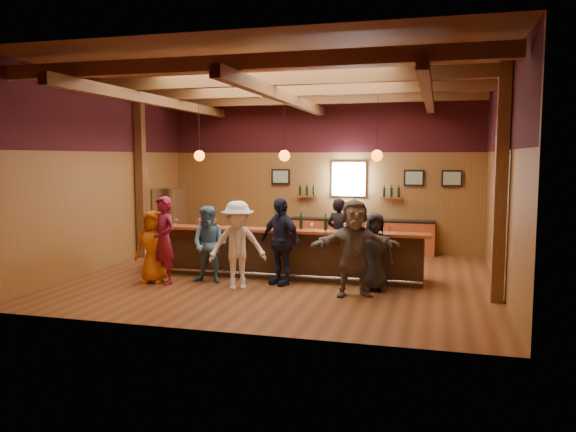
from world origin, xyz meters
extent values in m
plane|color=brown|center=(0.00, 0.00, 0.00)|extent=(9.00, 9.00, 0.00)
cube|color=brown|center=(0.00, 4.00, 2.25)|extent=(9.00, 0.04, 4.50)
cube|color=brown|center=(0.00, -4.00, 2.25)|extent=(9.00, 0.04, 4.50)
cube|color=brown|center=(-4.50, 0.00, 2.25)|extent=(0.04, 8.00, 4.50)
cube|color=brown|center=(4.50, 0.00, 2.25)|extent=(0.04, 8.00, 4.50)
cube|color=brown|center=(0.00, 0.00, 4.50)|extent=(9.00, 8.00, 0.04)
cube|color=#360E13|center=(0.00, 3.98, 3.65)|extent=(9.00, 0.01, 1.70)
cube|color=#360E13|center=(-4.48, 0.00, 3.65)|extent=(0.01, 8.00, 1.70)
cube|color=#360E13|center=(4.48, 0.00, 3.65)|extent=(0.01, 8.00, 1.70)
cube|color=#573318|center=(-4.35, 1.50, 2.25)|extent=(0.22, 0.22, 4.50)
cube|color=#573318|center=(4.35, -1.00, 2.25)|extent=(0.22, 0.22, 4.50)
cube|color=#573318|center=(0.00, -3.00, 4.20)|extent=(8.80, 0.20, 0.25)
cube|color=#573318|center=(0.00, -1.00, 4.20)|extent=(8.80, 0.20, 0.25)
cube|color=#573318|center=(0.00, 1.00, 4.20)|extent=(8.80, 0.20, 0.25)
cube|color=#573318|center=(0.00, 3.00, 4.20)|extent=(8.80, 0.20, 0.25)
cube|color=#573318|center=(-3.00, 0.00, 3.95)|extent=(0.18, 7.80, 0.22)
cube|color=#573318|center=(0.00, 0.00, 3.95)|extent=(0.18, 7.80, 0.22)
cube|color=#573318|center=(3.00, 0.00, 3.95)|extent=(0.18, 7.80, 0.22)
cube|color=black|center=(0.00, 0.00, 0.53)|extent=(6.00, 0.60, 1.05)
cube|color=#983A1B|center=(0.00, -0.18, 1.08)|extent=(6.30, 0.50, 0.06)
cube|color=black|center=(0.00, 0.38, 0.93)|extent=(6.00, 0.48, 0.05)
cube|color=black|center=(0.00, 0.38, 0.45)|extent=(6.00, 0.48, 0.90)
cube|color=silver|center=(2.00, 0.38, 0.88)|extent=(0.45, 0.40, 0.14)
cube|color=silver|center=(2.50, 0.38, 0.88)|extent=(0.45, 0.40, 0.14)
cylinder|color=silver|center=(0.00, -0.42, 0.15)|extent=(6.00, 0.06, 0.06)
cube|color=#983A1B|center=(1.20, 3.72, 0.45)|extent=(4.00, 0.50, 0.90)
cube|color=black|center=(1.20, 3.72, 0.93)|extent=(4.00, 0.52, 0.05)
cube|color=silver|center=(0.80, 3.95, 2.05)|extent=(0.95, 0.08, 0.95)
cube|color=white|center=(0.80, 3.90, 2.05)|extent=(0.78, 0.01, 0.78)
cube|color=black|center=(-1.20, 3.94, 2.10)|extent=(0.55, 0.04, 0.45)
cube|color=silver|center=(-1.20, 3.92, 2.10)|extent=(0.45, 0.01, 0.35)
cube|color=black|center=(2.60, 3.94, 2.10)|extent=(0.55, 0.04, 0.45)
cube|color=silver|center=(2.60, 3.92, 2.10)|extent=(0.45, 0.01, 0.35)
cube|color=black|center=(3.60, 3.94, 2.10)|extent=(0.55, 0.04, 0.45)
cube|color=silver|center=(3.60, 3.92, 2.10)|extent=(0.45, 0.01, 0.35)
cube|color=#983A1B|center=(-0.40, 3.88, 1.55)|extent=(0.60, 0.18, 0.04)
cylinder|color=black|center=(-0.60, 3.88, 1.70)|extent=(0.07, 0.07, 0.26)
cylinder|color=black|center=(-0.40, 3.88, 1.70)|extent=(0.07, 0.07, 0.26)
cylinder|color=black|center=(-0.20, 3.88, 1.70)|extent=(0.07, 0.07, 0.26)
cube|color=#983A1B|center=(2.00, 3.88, 1.55)|extent=(0.60, 0.18, 0.04)
cylinder|color=black|center=(1.80, 3.88, 1.70)|extent=(0.07, 0.07, 0.26)
cylinder|color=black|center=(2.00, 3.88, 1.70)|extent=(0.07, 0.07, 0.26)
cylinder|color=black|center=(2.20, 3.88, 1.70)|extent=(0.07, 0.07, 0.26)
cylinder|color=black|center=(-2.00, 0.00, 3.33)|extent=(0.01, 0.01, 1.25)
sphere|color=orange|center=(-2.00, 0.00, 2.70)|extent=(0.24, 0.24, 0.24)
cylinder|color=black|center=(0.00, 0.00, 3.33)|extent=(0.01, 0.01, 1.25)
sphere|color=orange|center=(0.00, 0.00, 2.70)|extent=(0.24, 0.24, 0.24)
cylinder|color=black|center=(2.00, 0.00, 3.33)|extent=(0.01, 0.01, 1.25)
sphere|color=orange|center=(2.00, 0.00, 2.70)|extent=(0.24, 0.24, 0.24)
cube|color=silver|center=(-4.10, 2.60, 0.90)|extent=(0.70, 0.70, 1.80)
imported|color=orange|center=(-2.59, -1.17, 0.77)|extent=(0.81, 0.59, 1.54)
imported|color=maroon|center=(-2.31, -1.21, 0.93)|extent=(0.80, 0.70, 1.85)
imported|color=teal|center=(-1.40, -0.89, 0.82)|extent=(0.80, 0.63, 1.65)
imported|color=white|center=(-0.64, -1.24, 0.90)|extent=(1.33, 1.09, 1.79)
imported|color=#181A30|center=(0.09, -0.65, 0.92)|extent=(1.16, 0.90, 1.83)
imported|color=#655851|center=(1.73, -1.23, 0.94)|extent=(1.83, 1.10, 1.88)
imported|color=#242427|center=(2.05, -0.66, 0.79)|extent=(0.88, 0.71, 1.57)
imported|color=black|center=(1.03, 1.04, 0.86)|extent=(0.73, 0.61, 1.73)
cylinder|color=brown|center=(-0.04, -0.18, 1.24)|extent=(0.24, 0.24, 0.26)
cylinder|color=black|center=(0.38, -0.02, 1.24)|extent=(0.08, 0.08, 0.26)
cylinder|color=black|center=(0.38, -0.02, 1.41)|extent=(0.03, 0.03, 0.09)
cylinder|color=black|center=(0.94, -0.10, 1.24)|extent=(0.08, 0.08, 0.26)
cylinder|color=black|center=(0.94, -0.10, 1.42)|extent=(0.03, 0.03, 0.09)
cylinder|color=silver|center=(-2.50, -0.19, 1.11)|extent=(0.06, 0.06, 0.01)
cylinder|color=silver|center=(-2.50, -0.19, 1.16)|extent=(0.01, 0.01, 0.09)
sphere|color=silver|center=(-2.50, -0.19, 1.23)|extent=(0.07, 0.07, 0.07)
cylinder|color=silver|center=(-1.97, -0.12, 1.11)|extent=(0.07, 0.07, 0.01)
cylinder|color=silver|center=(-1.97, -0.12, 1.17)|extent=(0.01, 0.01, 0.10)
sphere|color=silver|center=(-1.97, -0.12, 1.25)|extent=(0.08, 0.08, 0.08)
cylinder|color=silver|center=(-1.56, -0.21, 1.11)|extent=(0.08, 0.08, 0.01)
cylinder|color=silver|center=(-1.56, -0.21, 1.17)|extent=(0.01, 0.01, 0.11)
sphere|color=silver|center=(-1.56, -0.21, 1.27)|extent=(0.09, 0.09, 0.09)
cylinder|color=silver|center=(-1.01, -0.21, 1.11)|extent=(0.08, 0.08, 0.01)
cylinder|color=silver|center=(-1.01, -0.21, 1.17)|extent=(0.01, 0.01, 0.11)
sphere|color=silver|center=(-1.01, -0.21, 1.26)|extent=(0.09, 0.09, 0.09)
cylinder|color=silver|center=(-0.29, -0.14, 1.11)|extent=(0.07, 0.07, 0.01)
cylinder|color=silver|center=(-0.29, -0.14, 1.16)|extent=(0.01, 0.01, 0.09)
sphere|color=silver|center=(-0.29, -0.14, 1.24)|extent=(0.08, 0.08, 0.08)
cylinder|color=silver|center=(0.67, -0.20, 1.11)|extent=(0.07, 0.07, 0.01)
cylinder|color=silver|center=(0.67, -0.20, 1.17)|extent=(0.01, 0.01, 0.10)
sphere|color=silver|center=(0.67, -0.20, 1.25)|extent=(0.08, 0.08, 0.08)
cylinder|color=silver|center=(1.37, -0.19, 1.11)|extent=(0.07, 0.07, 0.01)
cylinder|color=silver|center=(1.37, -0.19, 1.17)|extent=(0.01, 0.01, 0.10)
sphere|color=silver|center=(1.37, -0.19, 1.25)|extent=(0.08, 0.08, 0.08)
cylinder|color=silver|center=(1.81, -0.13, 1.11)|extent=(0.08, 0.08, 0.01)
cylinder|color=silver|center=(1.81, -0.13, 1.17)|extent=(0.01, 0.01, 0.11)
sphere|color=silver|center=(1.81, -0.13, 1.26)|extent=(0.09, 0.09, 0.09)
camera|label=1|loc=(3.25, -11.82, 2.67)|focal=35.00mm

